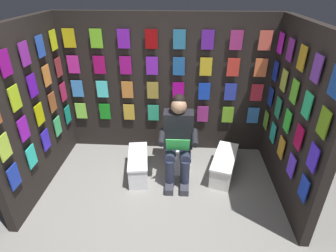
# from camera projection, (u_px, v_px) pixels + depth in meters

# --- Properties ---
(ground_plane) EXTENTS (30.00, 30.00, 0.00)m
(ground_plane) POSITION_uv_depth(u_px,v_px,m) (155.00, 239.00, 3.00)
(ground_plane) COLOR gray
(display_wall_back) EXTENTS (3.18, 0.14, 2.12)m
(display_wall_back) POSITION_uv_depth(u_px,v_px,m) (166.00, 86.00, 4.17)
(display_wall_back) COLOR black
(display_wall_back) RESTS_ON ground
(display_wall_left) EXTENTS (0.14, 1.86, 2.12)m
(display_wall_left) POSITION_uv_depth(u_px,v_px,m) (295.00, 118.00, 3.22)
(display_wall_left) COLOR black
(display_wall_left) RESTS_ON ground
(display_wall_right) EXTENTS (0.14, 1.86, 2.12)m
(display_wall_right) POSITION_uv_depth(u_px,v_px,m) (32.00, 111.00, 3.39)
(display_wall_right) COLOR black
(display_wall_right) RESTS_ON ground
(toilet) EXTENTS (0.41, 0.56, 0.77)m
(toilet) POSITION_uv_depth(u_px,v_px,m) (178.00, 147.00, 4.02)
(toilet) COLOR white
(toilet) RESTS_ON ground
(person_reading) EXTENTS (0.53, 0.68, 1.19)m
(person_reading) POSITION_uv_depth(u_px,v_px,m) (178.00, 139.00, 3.69)
(person_reading) COLOR black
(person_reading) RESTS_ON ground
(comic_longbox_near) EXTENTS (0.36, 0.73, 0.33)m
(comic_longbox_near) POSITION_uv_depth(u_px,v_px,m) (138.00, 165.00, 3.90)
(comic_longbox_near) COLOR silver
(comic_longbox_near) RESTS_ON ground
(comic_longbox_far) EXTENTS (0.49, 0.81, 0.32)m
(comic_longbox_far) POSITION_uv_depth(u_px,v_px,m) (224.00, 165.00, 3.91)
(comic_longbox_far) COLOR white
(comic_longbox_far) RESTS_ON ground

